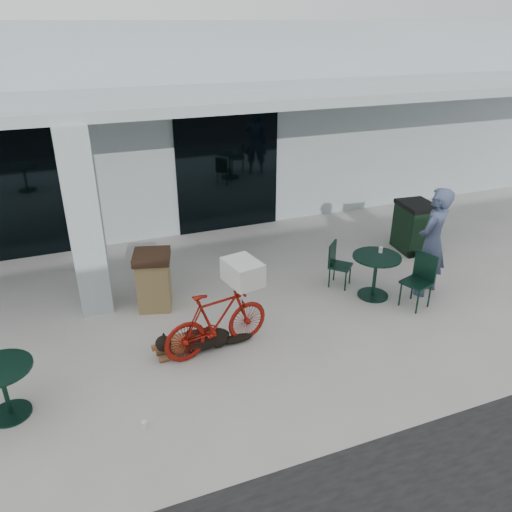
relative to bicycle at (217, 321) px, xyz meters
name	(u,v)px	position (x,y,z in m)	size (l,w,h in m)	color
ground	(221,366)	(-0.08, -0.40, -0.51)	(80.00, 80.00, 0.00)	beige
building	(122,113)	(-0.08, 8.10, 1.74)	(22.00, 7.00, 4.50)	#ACBAC3
storefront_glass_right	(228,173)	(1.72, 4.58, 0.84)	(2.40, 0.06, 2.70)	black
column	(84,224)	(-1.58, 1.90, 1.05)	(0.50, 0.50, 3.12)	#ACBAC3
overhang	(154,101)	(-0.08, 3.20, 2.70)	(22.00, 2.80, 0.18)	#ACBAC3
bicycle	(217,321)	(0.00, 0.00, 0.00)	(0.48, 1.69, 1.02)	maroon
laundry_basket	(243,272)	(0.44, 0.09, 0.68)	(0.59, 0.44, 0.35)	white
dog	(198,339)	(-0.27, 0.11, -0.32)	(1.13, 0.38, 0.38)	black
cup_near_dog	(144,425)	(-1.32, -1.20, -0.46)	(0.07, 0.07, 0.09)	white
cafe_table_near	(5,391)	(-2.84, -0.36, -0.14)	(0.78, 0.78, 0.73)	black
cafe_table_far	(375,276)	(3.09, 0.53, -0.11)	(0.84, 0.84, 0.79)	black
cafe_chair_far_a	(341,265)	(2.72, 1.10, -0.09)	(0.38, 0.42, 0.84)	black
cafe_chair_far_b	(417,282)	(3.54, -0.03, -0.03)	(0.43, 0.47, 0.95)	black
person	(432,242)	(4.04, 0.31, 0.48)	(0.72, 0.47, 1.98)	#3E4A69
cup_on_table	(381,250)	(3.23, 0.64, 0.33)	(0.07, 0.07, 0.10)	white
trash_receptacle	(154,280)	(-0.62, 1.59, 0.00)	(0.60, 0.60, 1.02)	olive
wheeled_bin	(415,227)	(4.99, 1.94, 0.02)	(0.65, 0.83, 1.06)	black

